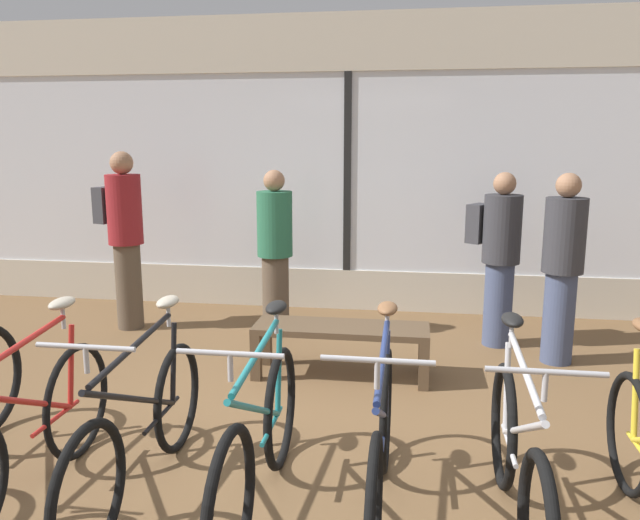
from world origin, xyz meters
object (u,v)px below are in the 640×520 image
at_px(bicycle_center_left, 141,429).
at_px(customer_mid_floor, 499,254).
at_px(customer_near_rack, 124,234).
at_px(bicycle_left, 28,431).
at_px(customer_near_bench, 562,265).
at_px(bicycle_center_right, 381,446).
at_px(display_bench, 341,335).
at_px(bicycle_center, 260,442).
at_px(customer_by_window, 275,250).
at_px(bicycle_right, 518,464).

height_order(bicycle_center_left, customer_mid_floor, customer_mid_floor).
bearing_deg(customer_near_rack, customer_mid_floor, 0.14).
distance_m(bicycle_left, customer_near_rack, 3.19).
bearing_deg(bicycle_center_left, customer_near_bench, 42.85).
relative_size(bicycle_center_right, display_bench, 1.28).
distance_m(bicycle_center_right, customer_near_rack, 4.02).
relative_size(customer_mid_floor, customer_near_bench, 0.99).
bearing_deg(bicycle_left, customer_mid_floor, 47.69).
bearing_deg(customer_mid_floor, bicycle_left, -132.31).
bearing_deg(bicycle_center_left, bicycle_center_right, -1.95).
relative_size(bicycle_center, bicycle_center_right, 0.96).
distance_m(bicycle_center_left, customer_by_window, 2.91).
height_order(customer_by_window, customer_mid_floor, customer_by_window).
xyz_separation_m(bicycle_center, customer_by_window, (-0.58, 2.94, 0.45)).
bearing_deg(customer_mid_floor, bicycle_center_left, -127.27).
height_order(bicycle_center, customer_by_window, customer_by_window).
xyz_separation_m(bicycle_left, bicycle_center_right, (1.84, 0.10, 0.01)).
height_order(bicycle_right, customer_mid_floor, customer_mid_floor).
bearing_deg(bicycle_center_right, customer_near_rack, 133.06).
distance_m(bicycle_left, bicycle_right, 2.49).
bearing_deg(display_bench, bicycle_center_left, -114.79).
height_order(bicycle_left, customer_mid_floor, customer_mid_floor).
xyz_separation_m(customer_by_window, customer_mid_floor, (2.09, 0.00, 0.02)).
distance_m(bicycle_center_right, customer_near_bench, 2.90).
distance_m(bicycle_left, bicycle_center_left, 0.58).
bearing_deg(customer_near_rack, bicycle_center, -54.35).
distance_m(bicycle_right, customer_by_window, 3.51).
bearing_deg(bicycle_left, customer_near_bench, 39.04).
height_order(bicycle_right, customer_near_rack, customer_near_rack).
xyz_separation_m(bicycle_center_left, customer_by_window, (0.09, 2.87, 0.47)).
relative_size(bicycle_center_left, bicycle_center, 1.01).
xyz_separation_m(display_bench, customer_mid_floor, (1.33, 1.02, 0.51)).
relative_size(bicycle_center_left, customer_near_bench, 1.07).
bearing_deg(bicycle_center_right, customer_mid_floor, 72.71).
bearing_deg(bicycle_right, customer_near_bench, 74.05).
bearing_deg(customer_near_rack, bicycle_center_right, -46.94).
xyz_separation_m(bicycle_left, bicycle_right, (2.49, 0.07, -0.01)).
relative_size(customer_near_rack, customer_mid_floor, 1.11).
bearing_deg(customer_mid_floor, bicycle_right, -94.99).
relative_size(bicycle_center_left, display_bench, 1.24).
xyz_separation_m(display_bench, customer_near_bench, (1.80, 0.61, 0.50)).
xyz_separation_m(bicycle_center, display_bench, (0.19, 1.93, -0.04)).
bearing_deg(bicycle_right, bicycle_center_left, 177.64).
bearing_deg(customer_near_bench, customer_near_rack, 174.40).
bearing_deg(bicycle_center, display_bench, 84.45).
distance_m(display_bench, customer_mid_floor, 1.75).
bearing_deg(bicycle_center, bicycle_center_left, 173.63).
distance_m(bicycle_center_left, customer_mid_floor, 3.64).
relative_size(bicycle_center, customer_by_window, 1.07).
bearing_deg(customer_by_window, bicycle_left, -102.26).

